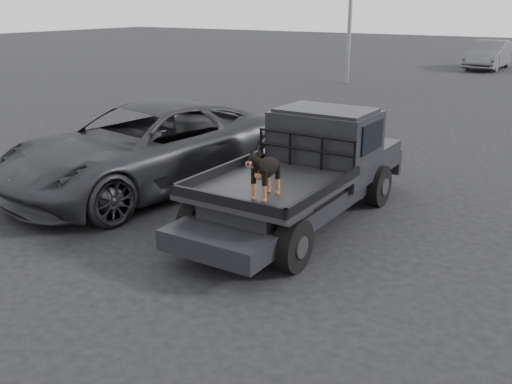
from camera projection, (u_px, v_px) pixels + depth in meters
The scene contains 7 objects.
ground at pixel (292, 257), 8.38m from camera, with size 120.00×120.00×0.00m, color black.
flatbed_ute at pixel (299, 196), 9.61m from camera, with size 2.00×5.40×0.92m, color black, non-canonical shape.
ute_cab at pixel (326, 133), 10.09m from camera, with size 1.72×1.30×0.88m, color black, non-canonical shape.
headache_rack at pixel (306, 151), 9.54m from camera, with size 1.80×0.08×0.55m, color black, non-canonical shape.
dog at pixel (266, 172), 8.05m from camera, with size 0.32×0.60×0.74m, color black, non-canonical shape.
parked_suv at pixel (147, 147), 11.26m from camera, with size 2.78×6.03×1.68m, color #292A2E.
distant_car_a at pixel (489, 55), 31.67m from camera, with size 1.64×4.70×1.55m, color #4B4B50.
Camera 1 is at (3.66, -6.74, 3.57)m, focal length 40.00 mm.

